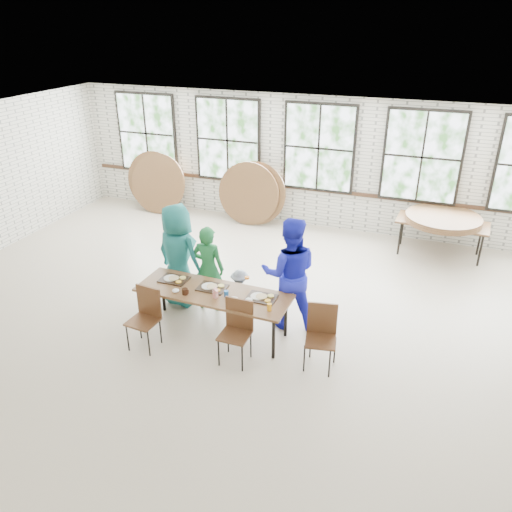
{
  "coord_description": "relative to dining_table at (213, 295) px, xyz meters",
  "views": [
    {
      "loc": [
        2.5,
        -6.36,
        4.57
      ],
      "look_at": [
        0.0,
        0.4,
        1.05
      ],
      "focal_mm": 35.0,
      "sensor_mm": 36.0,
      "label": 1
    }
  ],
  "objects": [
    {
      "name": "room",
      "position": [
        0.4,
        4.84,
        1.14
      ],
      "size": [
        12.0,
        12.0,
        12.0
      ],
      "color": "#B8A693",
      "rests_on": "ground"
    },
    {
      "name": "dining_table",
      "position": [
        0.0,
        0.0,
        0.0
      ],
      "size": [
        2.42,
        0.87,
        0.74
      ],
      "rotation": [
        0.0,
        0.0,
        -0.03
      ],
      "color": "brown",
      "rests_on": "ground"
    },
    {
      "name": "chair_near_left",
      "position": [
        -0.82,
        -0.62,
        -0.13
      ],
      "size": [
        0.46,
        0.44,
        0.95
      ],
      "rotation": [
        0.0,
        0.0,
        -0.1
      ],
      "color": "#50301A",
      "rests_on": "ground"
    },
    {
      "name": "chair_near_right",
      "position": [
        0.59,
        -0.47,
        -0.13
      ],
      "size": [
        0.42,
        0.41,
        0.95
      ],
      "rotation": [
        0.0,
        0.0,
        -0.01
      ],
      "color": "#50301A",
      "rests_on": "ground"
    },
    {
      "name": "chair_spare",
      "position": [
        1.75,
        -0.18,
        -0.13
      ],
      "size": [
        0.49,
        0.48,
        0.95
      ],
      "rotation": [
        0.0,
        0.0,
        0.19
      ],
      "color": "#50301A",
      "rests_on": "ground"
    },
    {
      "name": "adult_teal",
      "position": [
        -0.94,
        0.65,
        0.21
      ],
      "size": [
        1.0,
        0.78,
        1.81
      ],
      "primitive_type": "imported",
      "rotation": [
        0.0,
        0.0,
        2.89
      ],
      "color": "#1B6966",
      "rests_on": "ground"
    },
    {
      "name": "adult_green",
      "position": [
        -0.39,
        0.65,
        0.06
      ],
      "size": [
        0.57,
        0.4,
        1.51
      ],
      "primitive_type": "imported",
      "rotation": [
        0.0,
        0.0,
        3.21
      ],
      "color": "#1A6330",
      "rests_on": "ground"
    },
    {
      "name": "toddler",
      "position": [
        0.17,
        0.65,
        -0.28
      ],
      "size": [
        0.6,
        0.46,
        0.82
      ],
      "primitive_type": "imported",
      "rotation": [
        0.0,
        0.0,
        2.79
      ],
      "color": "#14243F",
      "rests_on": "ground"
    },
    {
      "name": "adult_blue",
      "position": [
        1.02,
        0.65,
        0.23
      ],
      "size": [
        1.07,
        0.94,
        1.85
      ],
      "primitive_type": "imported",
      "rotation": [
        0.0,
        0.0,
        3.45
      ],
      "color": "#1D23CC",
      "rests_on": "ground"
    },
    {
      "name": "storage_table",
      "position": [
        3.2,
        4.22,
        -0.0
      ],
      "size": [
        1.85,
        0.87,
        0.74
      ],
      "rotation": [
        0.0,
        0.0,
        -0.07
      ],
      "color": "brown",
      "rests_on": "ground"
    },
    {
      "name": "tabletop_clutter",
      "position": [
        0.11,
        -0.04,
        0.08
      ],
      "size": [
        1.97,
        0.63,
        0.11
      ],
      "color": "black",
      "rests_on": "dining_table"
    },
    {
      "name": "round_tops_stacked",
      "position": [
        3.2,
        4.22,
        0.12
      ],
      "size": [
        1.5,
        1.5,
        0.13
      ],
      "color": "brown",
      "rests_on": "storage_table"
    },
    {
      "name": "round_tops_leaning",
      "position": [
        -2.37,
        4.5,
        0.05
      ],
      "size": [
        4.24,
        0.48,
        1.49
      ],
      "color": "brown",
      "rests_on": "ground"
    }
  ]
}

